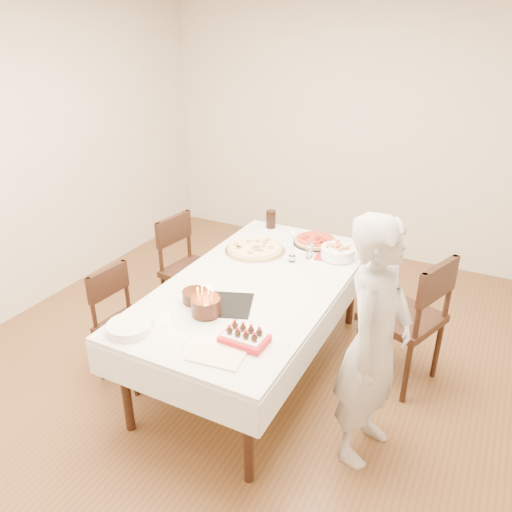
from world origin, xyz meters
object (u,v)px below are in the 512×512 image
at_px(dining_table, 256,327).
at_px(taper_candle, 292,246).
at_px(birthday_cake, 206,301).
at_px(chair_right_savory, 402,317).
at_px(cola_glass, 271,219).
at_px(chair_left_savory, 194,272).
at_px(pizza_white, 255,249).
at_px(pasta_bowl, 338,252).
at_px(chair_left_dessert, 131,326).
at_px(layer_cake, 195,297).
at_px(pizza_pepperoni, 315,241).
at_px(strawberry_box, 244,338).
at_px(person, 374,344).

height_order(dining_table, taper_candle, taper_candle).
height_order(dining_table, birthday_cake, birthday_cake).
height_order(chair_right_savory, cola_glass, chair_right_savory).
bearing_deg(birthday_cake, chair_left_savory, 128.50).
relative_size(dining_table, pizza_white, 4.41).
distance_m(chair_right_savory, pasta_bowl, 0.69).
bearing_deg(chair_left_dessert, chair_left_savory, -83.15).
bearing_deg(birthday_cake, chair_right_savory, 41.47).
height_order(pizza_white, birthday_cake, birthday_cake).
bearing_deg(cola_glass, birthday_cake, -79.71).
bearing_deg(pizza_white, dining_table, -61.69).
xyz_separation_m(chair_right_savory, taper_candle, (-0.87, 0.02, 0.37)).
relative_size(cola_glass, layer_cake, 0.74).
distance_m(dining_table, pizza_white, 0.65).
bearing_deg(pizza_pepperoni, pasta_bowl, -36.50).
height_order(pasta_bowl, cola_glass, cola_glass).
bearing_deg(taper_candle, birthday_cake, -100.35).
xyz_separation_m(cola_glass, strawberry_box, (0.63, -1.65, -0.05)).
xyz_separation_m(chair_left_dessert, pasta_bowl, (1.15, 1.12, 0.37)).
distance_m(chair_left_savory, pasta_bowl, 1.26).
height_order(pizza_white, pizza_pepperoni, same).
bearing_deg(chair_left_savory, layer_cake, 132.50).
height_order(taper_candle, cola_glass, taper_candle).
relative_size(person, layer_cake, 7.20).
height_order(pasta_bowl, strawberry_box, pasta_bowl).
height_order(chair_right_savory, taper_candle, chair_right_savory).
relative_size(chair_left_dessert, person, 0.55).
xyz_separation_m(pizza_white, pizza_pepperoni, (0.37, 0.37, 0.00)).
distance_m(chair_left_savory, pizza_pepperoni, 1.07).
distance_m(chair_left_savory, strawberry_box, 1.54).
relative_size(taper_candle, cola_glass, 1.64).
relative_size(pizza_pepperoni, taper_candle, 1.44).
bearing_deg(birthday_cake, dining_table, 81.13).
bearing_deg(person, chair_left_dessert, 101.67).
bearing_deg(strawberry_box, dining_table, 112.17).
relative_size(chair_left_savory, person, 0.61).
relative_size(dining_table, taper_candle, 8.19).
distance_m(layer_cake, birthday_cake, 0.17).
distance_m(taper_candle, cola_glass, 0.70).
relative_size(pasta_bowl, birthday_cake, 1.42).
relative_size(chair_right_savory, chair_left_savory, 1.08).
height_order(pasta_bowl, taper_candle, taper_candle).
relative_size(pizza_white, taper_candle, 1.86).
distance_m(pasta_bowl, strawberry_box, 1.32).
xyz_separation_m(person, pasta_bowl, (-0.57, 1.03, 0.02)).
height_order(taper_candle, layer_cake, taper_candle).
bearing_deg(chair_right_savory, birthday_cake, -118.33).
height_order(person, birthday_cake, person).
xyz_separation_m(chair_left_dessert, pizza_pepperoni, (0.90, 1.31, 0.35)).
relative_size(pizza_white, cola_glass, 3.04).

